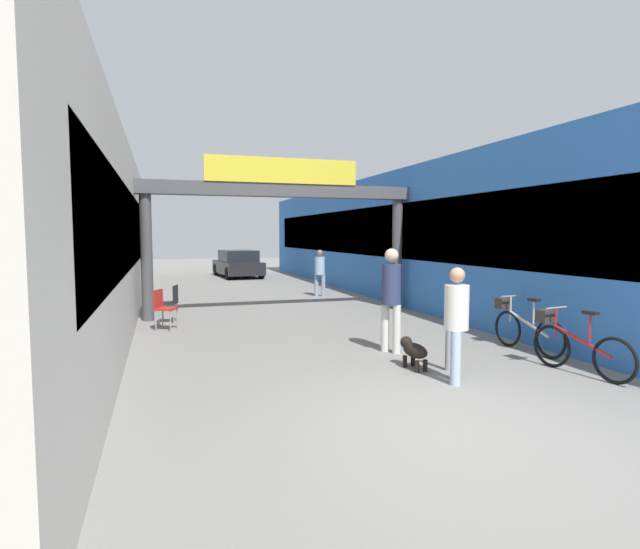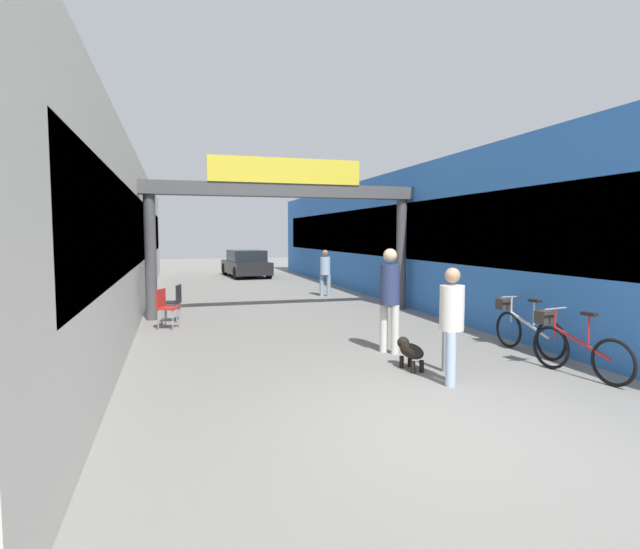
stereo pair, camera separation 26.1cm
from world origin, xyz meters
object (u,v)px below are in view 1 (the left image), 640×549
dog_on_leash (413,350)px  bicycle_red_nearest (575,345)px  cafe_chair_black_farther (171,300)px  pedestrian_with_dog (456,317)px  pedestrian_carrying_crate (320,270)px  bollard_post_metal (449,340)px  cafe_chair_red_nearer (163,305)px  pedestrian_companion (391,293)px  parked_car_black (238,264)px  bicycle_silver_second (524,327)px

dog_on_leash → bicycle_red_nearest: bicycle_red_nearest is taller
bicycle_red_nearest → cafe_chair_black_farther: size_ratio=1.88×
pedestrian_with_dog → pedestrian_carrying_crate: size_ratio=1.04×
bicycle_red_nearest → bollard_post_metal: bearing=157.8°
bollard_post_metal → cafe_chair_red_nearer: size_ratio=1.06×
cafe_chair_red_nearer → cafe_chair_black_farther: bearing=77.3°
pedestrian_companion → bollard_post_metal: 1.51m
bicycle_red_nearest → cafe_chair_red_nearer: (-5.91, 5.51, 0.10)m
dog_on_leash → cafe_chair_red_nearer: 5.87m
pedestrian_carrying_crate → parked_car_black: bearing=99.9°
bicycle_red_nearest → bollard_post_metal: (-1.73, 0.71, 0.04)m
bicycle_silver_second → cafe_chair_black_farther: 7.77m
pedestrian_companion → dog_on_leash: 1.34m
cafe_chair_black_farther → bollard_post_metal: bearing=-55.0°
bicycle_red_nearest → parked_car_black: 18.99m
cafe_chair_black_farther → parked_car_black: 12.91m
bicycle_silver_second → bollard_post_metal: (-2.01, -0.73, 0.04)m
pedestrian_with_dog → bicycle_red_nearest: bearing=-3.6°
cafe_chair_black_farther → parked_car_black: bearing=74.7°
cafe_chair_red_nearer → bicycle_silver_second: bearing=-33.3°
dog_on_leash → bollard_post_metal: bearing=-30.5°
bicycle_red_nearest → cafe_chair_black_farther: 8.58m
pedestrian_companion → parked_car_black: bearing=90.8°
dog_on_leash → cafe_chair_red_nearer: (-3.72, 4.53, 0.25)m
pedestrian_with_dog → parked_car_black: 18.73m
pedestrian_with_dog → pedestrian_carrying_crate: pedestrian_with_dog is taller
pedestrian_companion → bicycle_silver_second: (2.33, -0.62, -0.64)m
bicycle_red_nearest → cafe_chair_red_nearer: 8.08m
pedestrian_carrying_crate → bicycle_silver_second: (1.07, -8.74, -0.46)m
parked_car_black → bicycle_red_nearest: bearing=-83.0°
bollard_post_metal → dog_on_leash: bearing=149.5°
parked_car_black → bicycle_silver_second: bearing=-81.6°
bicycle_red_nearest → bicycle_silver_second: size_ratio=0.99×
pedestrian_carrying_crate → cafe_chair_black_farther: 6.21m
bollard_post_metal → cafe_chair_black_farther: bearing=125.0°
cafe_chair_red_nearer → parked_car_black: parked_car_black is taller
pedestrian_carrying_crate → cafe_chair_red_nearer: 6.93m
pedestrian_with_dog → bicycle_silver_second: 2.66m
pedestrian_with_dog → cafe_chair_black_farther: pedestrian_with_dog is taller
pedestrian_carrying_crate → cafe_chair_black_farther: pedestrian_carrying_crate is taller
pedestrian_carrying_crate → bicycle_silver_second: size_ratio=0.93×
pedestrian_companion → dog_on_leash: pedestrian_companion is taller
pedestrian_companion → cafe_chair_red_nearer: size_ratio=2.08×
dog_on_leash → bollard_post_metal: (0.46, -0.27, 0.19)m
bollard_post_metal → parked_car_black: parked_car_black is taller
pedestrian_companion → bicycle_red_nearest: 2.98m
bollard_post_metal → parked_car_black: size_ratio=0.23×
dog_on_leash → pedestrian_companion: bearing=83.0°
pedestrian_with_dog → cafe_chair_black_farther: bearing=120.7°
pedestrian_carrying_crate → pedestrian_with_dog: bearing=-96.8°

